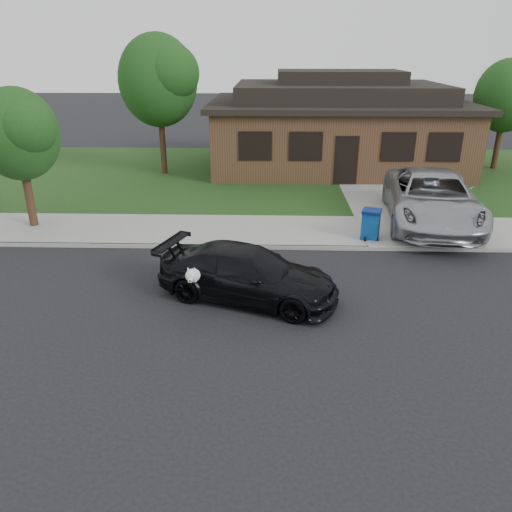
{
  "coord_description": "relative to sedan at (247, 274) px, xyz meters",
  "views": [
    {
      "loc": [
        0.68,
        -10.93,
        5.83
      ],
      "look_at": [
        0.35,
        0.31,
        1.1
      ],
      "focal_mm": 35.0,
      "sensor_mm": 36.0,
      "label": 1
    }
  ],
  "objects": [
    {
      "name": "tree_1",
      "position": [
        11.99,
        14.19,
        3.06
      ],
      "size": [
        3.15,
        3.0,
        5.25
      ],
      "color": "#332114",
      "rests_on": "ground"
    },
    {
      "name": "sidewalk",
      "position": [
        -0.14,
        4.79,
        -0.6
      ],
      "size": [
        60.0,
        3.0,
        0.12
      ],
      "primitive_type": "cube",
      "color": "gray",
      "rests_on": "ground"
    },
    {
      "name": "lawn",
      "position": [
        -0.14,
        12.79,
        -0.59
      ],
      "size": [
        60.0,
        13.0,
        0.13
      ],
      "primitive_type": "cube",
      "color": "#193814",
      "rests_on": "ground"
    },
    {
      "name": "driveway",
      "position": [
        5.86,
        9.79,
        -0.59
      ],
      "size": [
        4.5,
        13.0,
        0.14
      ],
      "primitive_type": "cube",
      "color": "gray",
      "rests_on": "ground"
    },
    {
      "name": "house",
      "position": [
        3.86,
        14.79,
        1.48
      ],
      "size": [
        12.6,
        8.6,
        4.65
      ],
      "color": "#422B1C",
      "rests_on": "ground"
    },
    {
      "name": "sedan",
      "position": [
        0.0,
        0.0,
        0.0
      ],
      "size": [
        4.87,
        3.22,
        1.31
      ],
      "rotation": [
        0.0,
        0.0,
        1.24
      ],
      "color": "black",
      "rests_on": "ground"
    },
    {
      "name": "tree_2",
      "position": [
        -7.52,
        4.9,
        2.61
      ],
      "size": [
        2.73,
        2.6,
        4.59
      ],
      "color": "#332114",
      "rests_on": "ground"
    },
    {
      "name": "curb",
      "position": [
        -0.14,
        3.29,
        -0.6
      ],
      "size": [
        60.0,
        0.12,
        0.12
      ],
      "primitive_type": "cube",
      "color": "gray",
      "rests_on": "ground"
    },
    {
      "name": "ground",
      "position": [
        -0.14,
        -0.21,
        -0.66
      ],
      "size": [
        120.0,
        120.0,
        0.0
      ],
      "primitive_type": "plane",
      "color": "black",
      "rests_on": "ground"
    },
    {
      "name": "minivan",
      "position": [
        6.1,
        5.59,
        0.36
      ],
      "size": [
        3.72,
        6.62,
        1.75
      ],
      "primitive_type": "imported",
      "rotation": [
        0.0,
        0.0,
        -0.14
      ],
      "color": "#A5A7AC",
      "rests_on": "driveway"
    },
    {
      "name": "recycling_bin",
      "position": [
        3.76,
        4.04,
        -0.05
      ],
      "size": [
        0.73,
        0.73,
        0.96
      ],
      "rotation": [
        0.0,
        0.0,
        -0.33
      ],
      "color": "navy",
      "rests_on": "sidewalk"
    },
    {
      "name": "tree_0",
      "position": [
        -4.48,
        12.67,
        3.82
      ],
      "size": [
        3.78,
        3.6,
        6.34
      ],
      "color": "#332114",
      "rests_on": "ground"
    }
  ]
}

